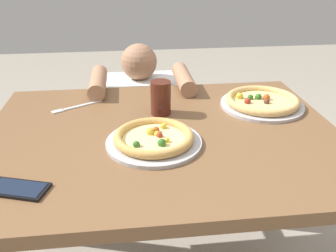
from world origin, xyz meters
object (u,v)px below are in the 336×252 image
object	(u,v)px
fork	(75,107)
cell_phone	(18,189)
pizza_near	(154,139)
pizza_far	(262,102)
drink_cup_colored	(161,98)
diner_seated	(142,137)

from	to	relation	value
fork	cell_phone	size ratio (longest dim) A/B	1.12
pizza_near	cell_phone	world-z (taller)	pizza_near
pizza_far	cell_phone	bearing A→B (deg)	-150.51
fork	pizza_near	bearing A→B (deg)	-49.18
pizza_far	fork	bearing A→B (deg)	174.34
pizza_near	drink_cup_colored	distance (m)	0.24
drink_cup_colored	fork	bearing A→B (deg)	163.95
pizza_far	diner_seated	world-z (taller)	diner_seated
drink_cup_colored	pizza_near	bearing A→B (deg)	-100.93
pizza_near	fork	xyz separation A→B (m)	(-0.28, 0.32, -0.02)
pizza_near	pizza_far	world-z (taller)	pizza_far
drink_cup_colored	fork	xyz separation A→B (m)	(-0.32, 0.09, -0.06)
pizza_far	fork	xyz separation A→B (m)	(-0.71, 0.07, -0.02)
diner_seated	cell_phone	bearing A→B (deg)	-110.55
diner_seated	pizza_near	bearing A→B (deg)	-89.03
pizza_near	fork	bearing A→B (deg)	130.82
cell_phone	pizza_near	bearing A→B (deg)	29.08
drink_cup_colored	cell_phone	xyz separation A→B (m)	(-0.40, -0.43, -0.06)
pizza_far	diner_seated	size ratio (longest dim) A/B	0.36
pizza_near	pizza_far	distance (m)	0.50
pizza_far	drink_cup_colored	size ratio (longest dim) A/B	2.56
fork	diner_seated	size ratio (longest dim) A/B	0.21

